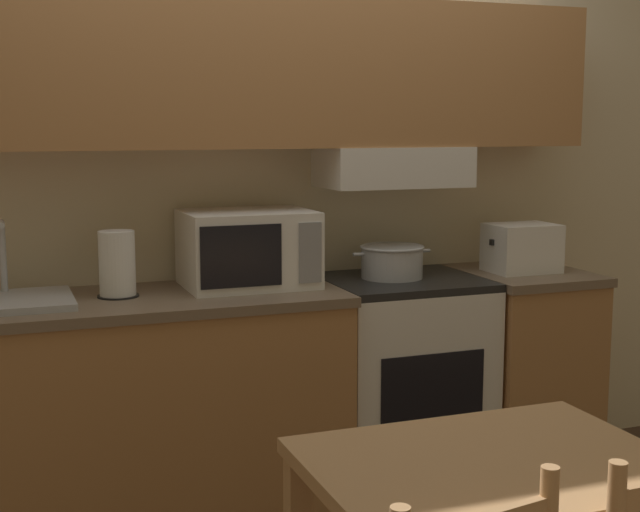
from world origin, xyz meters
The scene contains 10 objects.
ground_plane centered at (0.00, 0.00, 0.00)m, with size 16.00×16.00×0.00m, color #4C3828.
wall_back centered at (0.01, -0.06, 1.44)m, with size 4.98×0.38×2.55m.
lower_counter_main centered at (-0.55, -0.28, 0.44)m, with size 1.49×0.59×0.88m.
lower_counter_right_stub centered at (1.06, -0.28, 0.44)m, with size 0.49×0.59×0.88m.
stove_range centered at (0.50, -0.27, 0.44)m, with size 0.61×0.55×0.88m.
cooking_pot centered at (0.46, -0.25, 0.95)m, with size 0.34×0.26×0.13m.
microwave centered at (-0.12, -0.22, 1.02)m, with size 0.48×0.38×0.29m.
toaster centered at (1.03, -0.30, 0.98)m, with size 0.29×0.21×0.20m.
sink_basin centered at (-0.99, -0.28, 0.90)m, with size 0.44×0.37×0.28m.
paper_towel_roll centered at (-0.62, -0.26, 1.00)m, with size 0.15×0.15×0.24m.
Camera 1 is at (-1.03, -3.43, 1.49)m, focal length 50.00 mm.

